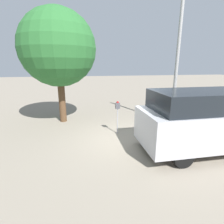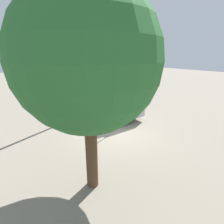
{
  "view_description": "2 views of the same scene",
  "coord_description": "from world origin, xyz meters",
  "px_view_note": "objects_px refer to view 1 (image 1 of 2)",
  "views": [
    {
      "loc": [
        -1.77,
        -6.67,
        3.08
      ],
      "look_at": [
        -0.51,
        0.04,
        1.2
      ],
      "focal_mm": 28.0,
      "sensor_mm": 36.0,
      "label": 1
    },
    {
      "loc": [
        -6.83,
        5.12,
        4.0
      ],
      "look_at": [
        -0.12,
        0.29,
        1.25
      ],
      "focal_mm": 28.0,
      "sensor_mm": 36.0,
      "label": 2
    }
  ],
  "objects_px": {
    "street_tree": "(58,49)",
    "lamp_post": "(175,79)",
    "parked_van": "(211,119)",
    "parking_meter_near": "(118,110)"
  },
  "relations": [
    {
      "from": "parked_van",
      "to": "lamp_post",
      "type": "bearing_deg",
      "value": 85.94
    },
    {
      "from": "parking_meter_near",
      "to": "lamp_post",
      "type": "bearing_deg",
      "value": 12.71
    },
    {
      "from": "lamp_post",
      "to": "street_tree",
      "type": "height_order",
      "value": "lamp_post"
    },
    {
      "from": "parked_van",
      "to": "street_tree",
      "type": "distance_m",
      "value": 7.54
    },
    {
      "from": "parked_van",
      "to": "parking_meter_near",
      "type": "bearing_deg",
      "value": 144.58
    },
    {
      "from": "street_tree",
      "to": "parking_meter_near",
      "type": "bearing_deg",
      "value": -41.68
    },
    {
      "from": "street_tree",
      "to": "lamp_post",
      "type": "bearing_deg",
      "value": -13.66
    },
    {
      "from": "parking_meter_near",
      "to": "lamp_post",
      "type": "relative_size",
      "value": 0.22
    },
    {
      "from": "parking_meter_near",
      "to": "street_tree",
      "type": "height_order",
      "value": "street_tree"
    },
    {
      "from": "lamp_post",
      "to": "parked_van",
      "type": "distance_m",
      "value": 3.24
    }
  ]
}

